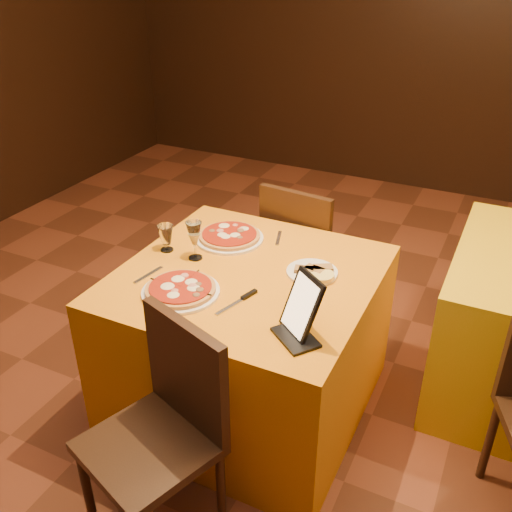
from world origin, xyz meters
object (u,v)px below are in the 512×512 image
at_px(pizza_near, 181,290).
at_px(main_table, 248,341).
at_px(pizza_far, 229,237).
at_px(water_glass, 166,238).
at_px(chair_main_far, 309,254).
at_px(tablet, 302,305).
at_px(chair_main_near, 148,447).
at_px(wine_glass, 195,240).

bearing_deg(pizza_near, main_table, 56.33).
relative_size(pizza_far, water_glass, 2.58).
bearing_deg(chair_main_far, water_glass, 66.73).
height_order(water_glass, tablet, tablet).
distance_m(pizza_near, tablet, 0.56).
xyz_separation_m(main_table, tablet, (0.37, -0.30, 0.49)).
xyz_separation_m(chair_main_far, pizza_near, (-0.18, -1.06, 0.31)).
relative_size(chair_main_far, pizza_near, 2.77).
distance_m(chair_main_near, water_glass, 1.00).
bearing_deg(pizza_far, water_glass, -133.45).
distance_m(main_table, pizza_far, 0.52).
relative_size(wine_glass, water_glass, 1.46).
height_order(chair_main_near, chair_main_far, same).
relative_size(main_table, water_glass, 8.46).
bearing_deg(water_glass, tablet, -21.31).
bearing_deg(pizza_far, chair_main_far, 67.13).
height_order(pizza_far, wine_glass, wine_glass).
bearing_deg(water_glass, chair_main_far, 59.97).
relative_size(chair_main_near, chair_main_far, 1.00).
bearing_deg(wine_glass, water_glass, 177.41).
relative_size(chair_main_near, pizza_far, 2.71).
height_order(main_table, wine_glass, wine_glass).
height_order(pizza_far, tablet, tablet).
height_order(main_table, pizza_far, pizza_far).
relative_size(main_table, pizza_far, 3.28).
distance_m(chair_main_near, tablet, 0.75).
xyz_separation_m(chair_main_far, wine_glass, (-0.28, -0.77, 0.39)).
bearing_deg(chair_main_far, chair_main_near, 96.76).
bearing_deg(chair_main_near, wine_glass, 128.81).
height_order(pizza_near, water_glass, water_glass).
bearing_deg(main_table, tablet, -38.48).
distance_m(chair_main_near, pizza_near, 0.64).
distance_m(main_table, chair_main_near, 0.80).
relative_size(pizza_far, tablet, 1.38).
height_order(pizza_far, water_glass, water_glass).
bearing_deg(pizza_near, chair_main_near, -71.38).
xyz_separation_m(water_glass, tablet, (0.81, -0.32, 0.06)).
relative_size(main_table, chair_main_near, 1.21).
distance_m(main_table, wine_glass, 0.55).
xyz_separation_m(main_table, chair_main_far, (0.00, 0.79, 0.08)).
xyz_separation_m(pizza_far, tablet, (0.60, -0.54, 0.10)).
bearing_deg(main_table, pizza_far, 132.26).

